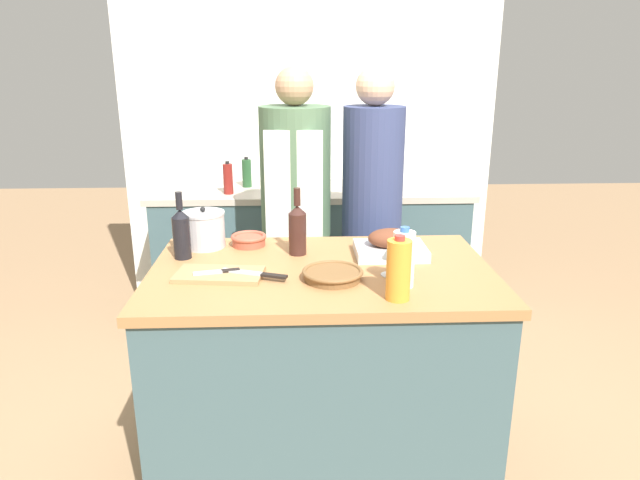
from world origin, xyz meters
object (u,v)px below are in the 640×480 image
object	(u,v)px
mixing_bowl	(249,240)
milk_jug	(404,259)
cutting_board	(219,275)
condiment_bottle_tall	(228,179)
roasting_pan	(391,246)
wine_bottle_green	(181,232)
knife_paring	(218,272)
juice_jug	(399,270)
wine_bottle_dark	(297,228)
condiment_bottle_short	(247,173)
wine_glass_left	(390,252)
knife_chef	(256,274)
wicker_basket	(333,274)
stock_pot	(204,229)
person_cook_aproned	(296,213)
person_cook_guest	(372,212)

from	to	relation	value
mixing_bowl	milk_jug	xyz separation A→B (m)	(0.61, -0.52, 0.08)
cutting_board	condiment_bottle_tall	size ratio (longest dim) A/B	1.69
roasting_pan	wine_bottle_green	bearing A→B (deg)	179.45
knife_paring	juice_jug	bearing A→B (deg)	-20.45
wine_bottle_dark	knife_paring	size ratio (longest dim) A/B	1.61
juice_jug	condiment_bottle_short	xyz separation A→B (m)	(-0.68, 1.95, -0.02)
mixing_bowl	wine_glass_left	bearing A→B (deg)	-34.76
juice_jug	wine_bottle_dark	distance (m)	0.62
milk_jug	knife_chef	xyz separation A→B (m)	(-0.55, 0.10, -0.09)
juice_jug	wine_bottle_green	bearing A→B (deg)	150.38
wicker_basket	wine_bottle_green	size ratio (longest dim) A/B	0.82
wicker_basket	stock_pot	world-z (taller)	stock_pot
milk_jug	mixing_bowl	bearing A→B (deg)	139.77
roasting_pan	milk_jug	world-z (taller)	milk_jug
person_cook_aproned	wicker_basket	bearing A→B (deg)	-79.01
person_cook_aproned	person_cook_guest	xyz separation A→B (m)	(0.41, -0.04, 0.01)
wine_bottle_green	person_cook_guest	world-z (taller)	person_cook_guest
condiment_bottle_tall	person_cook_aproned	bearing A→B (deg)	-53.26
roasting_pan	wine_bottle_dark	world-z (taller)	wine_bottle_dark
person_cook_aproned	knife_chef	bearing A→B (deg)	-96.33
cutting_board	wine_glass_left	bearing A→B (deg)	-1.10
roasting_pan	juice_jug	world-z (taller)	juice_jug
wicker_basket	condiment_bottle_short	size ratio (longest dim) A/B	1.16
knife_paring	person_cook_aproned	size ratio (longest dim) A/B	0.11
wine_glass_left	knife_chef	xyz separation A→B (m)	(-0.52, -0.02, -0.07)
roasting_pan	cutting_board	distance (m)	0.74
knife_paring	condiment_bottle_short	bearing A→B (deg)	90.73
wicker_basket	stock_pot	xyz separation A→B (m)	(-0.55, 0.43, 0.06)
condiment_bottle_tall	wine_bottle_green	bearing A→B (deg)	-92.51
wine_bottle_green	wine_glass_left	xyz separation A→B (m)	(0.85, -0.24, -0.02)
knife_chef	condiment_bottle_tall	world-z (taller)	condiment_bottle_tall
wine_glass_left	condiment_bottle_tall	bearing A→B (deg)	117.69
stock_pot	person_cook_aproned	bearing A→B (deg)	52.59
wicker_basket	knife_chef	size ratio (longest dim) A/B	0.89
person_cook_guest	wine_glass_left	bearing A→B (deg)	-84.88
wine_bottle_green	person_cook_aproned	distance (m)	0.85
cutting_board	condiment_bottle_short	xyz separation A→B (m)	(-0.02, 1.71, 0.08)
juice_jug	wine_bottle_dark	bearing A→B (deg)	124.42
wine_bottle_dark	knife_chef	bearing A→B (deg)	-118.98
juice_jug	milk_jug	distance (m)	0.13
juice_jug	milk_jug	size ratio (longest dim) A/B	1.02
wicker_basket	condiment_bottle_short	xyz separation A→B (m)	(-0.46, 1.76, 0.06)
wine_bottle_green	stock_pot	bearing A→B (deg)	65.39
stock_pot	wine_bottle_green	xyz separation A→B (m)	(-0.07, -0.15, 0.03)
mixing_bowl	wine_glass_left	xyz separation A→B (m)	(0.58, -0.40, 0.07)
person_cook_aproned	roasting_pan	bearing A→B (deg)	-57.07
wine_glass_left	person_cook_guest	size ratio (longest dim) A/B	0.08
roasting_pan	knife_paring	world-z (taller)	roasting_pan
knife_paring	person_cook_guest	world-z (taller)	person_cook_guest
juice_jug	person_cook_aproned	xyz separation A→B (m)	(-0.35, 1.17, -0.10)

